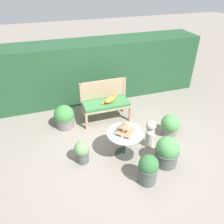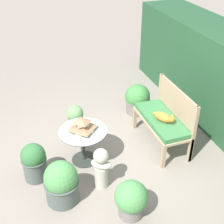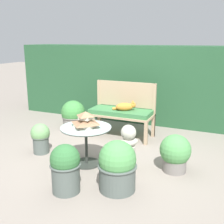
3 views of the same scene
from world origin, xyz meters
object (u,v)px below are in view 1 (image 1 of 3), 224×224
at_px(potted_plant_hedge_corner, 64,117).
at_px(pagoda_birdhouse, 125,129).
at_px(potted_plant_table_near, 170,125).
at_px(garden_bust, 150,133).
at_px(potted_plant_path_edge, 82,151).
at_px(potted_plant_patio_mid, 148,169).
at_px(potted_plant_bench_right, 167,152).
at_px(cat, 110,99).
at_px(garden_bench, 106,105).
at_px(patio_table, 125,137).

bearing_deg(potted_plant_hedge_corner, pagoda_birdhouse, -52.22).
bearing_deg(potted_plant_table_near, garden_bust, -161.81).
distance_m(pagoda_birdhouse, potted_plant_path_edge, 1.02).
distance_m(potted_plant_patio_mid, potted_plant_bench_right, 0.65).
xyz_separation_m(cat, potted_plant_path_edge, (-1.03, -1.30, -0.35)).
xyz_separation_m(cat, potted_plant_patio_mid, (0.05, -2.20, -0.30)).
distance_m(garden_bench, potted_plant_bench_right, 2.06).
relative_size(patio_table, potted_plant_bench_right, 1.16).
xyz_separation_m(patio_table, pagoda_birdhouse, (-0.00, 0.00, 0.23)).
distance_m(garden_bench, cat, 0.20).
bearing_deg(patio_table, potted_plant_path_edge, 175.16).
distance_m(potted_plant_path_edge, potted_plant_bench_right, 1.76).
xyz_separation_m(patio_table, potted_plant_patio_mid, (0.15, -0.82, -0.15)).
bearing_deg(potted_plant_path_edge, potted_plant_patio_mid, -39.74).
bearing_deg(garden_bench, patio_table, -90.00).
bearing_deg(potted_plant_path_edge, potted_plant_hedge_corner, 97.74).
bearing_deg(cat, pagoda_birdhouse, -123.31).
distance_m(garden_bust, potted_plant_hedge_corner, 2.20).
xyz_separation_m(pagoda_birdhouse, potted_plant_patio_mid, (0.15, -0.82, -0.38)).
bearing_deg(potted_plant_patio_mid, potted_plant_table_near, 44.71).
bearing_deg(garden_bench, pagoda_birdhouse, -90.00).
distance_m(pagoda_birdhouse, garden_bust, 0.74).
height_order(cat, garden_bust, cat).
relative_size(cat, potted_plant_bench_right, 0.66).
bearing_deg(garden_bench, potted_plant_path_edge, -124.91).
relative_size(potted_plant_patio_mid, potted_plant_table_near, 1.14).
bearing_deg(cat, potted_plant_hedge_corner, 148.66).
bearing_deg(potted_plant_bench_right, patio_table, 144.91).
bearing_deg(potted_plant_patio_mid, potted_plant_bench_right, 27.85).
xyz_separation_m(pagoda_birdhouse, garden_bust, (0.65, 0.10, -0.34)).
relative_size(garden_bust, potted_plant_table_near, 1.23).
distance_m(garden_bust, potted_plant_bench_right, 0.62).
distance_m(patio_table, potted_plant_patio_mid, 0.85).
bearing_deg(garden_bust, patio_table, 137.17).
height_order(pagoda_birdhouse, potted_plant_path_edge, pagoda_birdhouse).
bearing_deg(potted_plant_bench_right, pagoda_birdhouse, 144.91).
distance_m(cat, potted_plant_hedge_corner, 1.26).
relative_size(potted_plant_hedge_corner, potted_plant_bench_right, 0.94).
xyz_separation_m(potted_plant_path_edge, potted_plant_bench_right, (1.66, -0.59, 0.05)).
distance_m(garden_bench, patio_table, 1.40).
xyz_separation_m(garden_bust, potted_plant_table_near, (0.65, 0.21, -0.09)).
bearing_deg(potted_plant_bench_right, garden_bust, 97.79).
bearing_deg(potted_plant_bench_right, potted_plant_path_edge, 160.32).
relative_size(patio_table, potted_plant_hedge_corner, 1.23).
height_order(patio_table, potted_plant_bench_right, potted_plant_bench_right).
xyz_separation_m(garden_bust, potted_plant_bench_right, (0.08, -0.61, -0.04)).
height_order(garden_bench, potted_plant_patio_mid, potted_plant_patio_mid).
distance_m(garden_bust, potted_plant_path_edge, 1.58).
bearing_deg(garden_bench, garden_bust, -63.59).
xyz_separation_m(cat, potted_plant_hedge_corner, (-1.21, 0.05, -0.33)).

